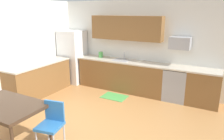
# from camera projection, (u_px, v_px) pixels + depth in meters

# --- Properties ---
(ground_plane) EXTENTS (12.00, 12.00, 0.00)m
(ground_plane) POSITION_uv_depth(u_px,v_px,m) (90.00, 126.00, 4.57)
(ground_plane) COLOR #B77F47
(wall_back) EXTENTS (5.80, 0.10, 2.70)m
(wall_back) POSITION_uv_depth(u_px,v_px,m) (138.00, 46.00, 6.45)
(wall_back) COLOR silver
(wall_back) RESTS_ON ground
(wall_left) EXTENTS (0.10, 5.80, 2.70)m
(wall_left) POSITION_uv_depth(u_px,v_px,m) (3.00, 53.00, 5.42)
(wall_left) COLOR silver
(wall_left) RESTS_ON ground
(cabinet_run_back) EXTENTS (2.74, 0.60, 0.90)m
(cabinet_run_back) POSITION_uv_depth(u_px,v_px,m) (121.00, 76.00, 6.57)
(cabinet_run_back) COLOR brown
(cabinet_run_back) RESTS_ON ground
(cabinet_run_back_right) EXTENTS (0.81, 0.60, 0.90)m
(cabinet_run_back_right) POSITION_uv_depth(u_px,v_px,m) (203.00, 88.00, 5.48)
(cabinet_run_back_right) COLOR brown
(cabinet_run_back_right) RESTS_ON ground
(cabinet_run_left) EXTENTS (0.60, 2.00, 0.90)m
(cabinet_run_left) POSITION_uv_depth(u_px,v_px,m) (40.00, 80.00, 6.18)
(cabinet_run_left) COLOR brown
(cabinet_run_left) RESTS_ON ground
(countertop_back) EXTENTS (4.80, 0.64, 0.04)m
(countertop_back) POSITION_uv_depth(u_px,v_px,m) (133.00, 62.00, 6.27)
(countertop_back) COLOR beige
(countertop_back) RESTS_ON cabinet_run_back
(countertop_left) EXTENTS (0.64, 2.00, 0.04)m
(countertop_left) POSITION_uv_depth(u_px,v_px,m) (38.00, 64.00, 6.05)
(countertop_left) COLOR beige
(countertop_left) RESTS_ON cabinet_run_left
(upper_cabinets_back) EXTENTS (2.20, 0.34, 0.70)m
(upper_cabinets_back) POSITION_uv_depth(u_px,v_px,m) (126.00, 28.00, 6.25)
(upper_cabinets_back) COLOR brown
(refrigerator) EXTENTS (0.76, 0.70, 1.76)m
(refrigerator) POSITION_uv_depth(u_px,v_px,m) (73.00, 57.00, 7.21)
(refrigerator) COLOR white
(refrigerator) RESTS_ON ground
(oven_range) EXTENTS (0.60, 0.60, 0.91)m
(oven_range) POSITION_uv_depth(u_px,v_px,m) (176.00, 84.00, 5.80)
(oven_range) COLOR #999BA0
(oven_range) RESTS_ON ground
(microwave) EXTENTS (0.54, 0.36, 0.32)m
(microwave) POSITION_uv_depth(u_px,v_px,m) (180.00, 43.00, 5.59)
(microwave) COLOR #9EA0A5
(sink_basin) EXTENTS (0.48, 0.40, 0.14)m
(sink_basin) POSITION_uv_depth(u_px,v_px,m) (122.00, 62.00, 6.45)
(sink_basin) COLOR #A5A8AD
(sink_basin) RESTS_ON countertop_back
(sink_faucet) EXTENTS (0.02, 0.02, 0.24)m
(sink_faucet) POSITION_uv_depth(u_px,v_px,m) (124.00, 56.00, 6.56)
(sink_faucet) COLOR #B2B5BA
(sink_faucet) RESTS_ON countertop_back
(dining_table) EXTENTS (1.40, 0.90, 0.78)m
(dining_table) POSITION_uv_depth(u_px,v_px,m) (6.00, 107.00, 3.82)
(dining_table) COLOR #422D1E
(dining_table) RESTS_ON ground
(chair_near_table) EXTENTS (0.47, 0.47, 0.85)m
(chair_near_table) POSITION_uv_depth(u_px,v_px,m) (52.00, 121.00, 3.74)
(chair_near_table) COLOR #2D72B7
(chair_near_table) RESTS_ON ground
(floor_mat) EXTENTS (0.70, 0.50, 0.01)m
(floor_mat) POSITION_uv_depth(u_px,v_px,m) (114.00, 97.00, 6.09)
(floor_mat) COLOR #4CA54C
(floor_mat) RESTS_ON ground
(kettle) EXTENTS (0.14, 0.14, 0.20)m
(kettle) POSITION_uv_depth(u_px,v_px,m) (101.00, 55.00, 6.81)
(kettle) COLOR #4CA54C
(kettle) RESTS_ON countertop_back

